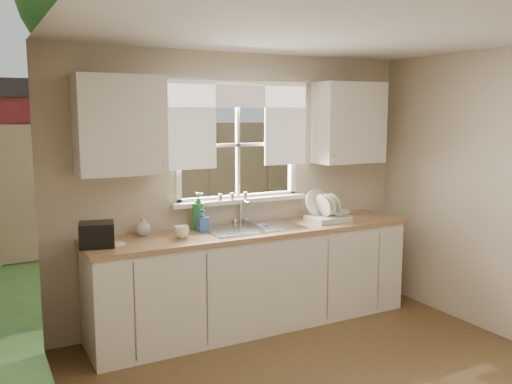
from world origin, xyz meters
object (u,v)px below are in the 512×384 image
soap_bottle_a (198,211)px  cup (182,232)px  dish_rack (327,214)px  black_appliance (97,235)px

soap_bottle_a → cup: 0.36m
dish_rack → cup: 1.50m
soap_bottle_a → black_appliance: soap_bottle_a is taller
dish_rack → cup: size_ratio=3.08×
cup → black_appliance: size_ratio=0.49×
soap_bottle_a → dish_rack: bearing=-26.3°
cup → black_appliance: 0.69m
dish_rack → black_appliance: size_ratio=1.51×
soap_bottle_a → black_appliance: 0.97m
cup → dish_rack: bearing=-20.6°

